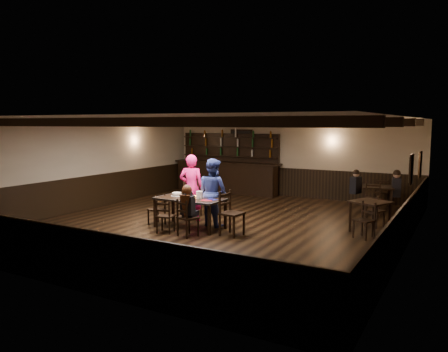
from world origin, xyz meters
The scene contains 25 objects.
ground centered at (0.00, 0.00, 0.00)m, with size 10.00×10.00×0.00m, color black.
room_shell centered at (0.01, 0.04, 1.75)m, with size 9.02×10.02×2.71m.
dining_table centered at (-0.40, -0.74, 0.68)m, with size 1.73×0.89×0.75m.
chair_near_left centered at (-0.64, -1.45, 0.46)m, with size 0.44×0.43×0.79m.
chair_near_right centered at (-0.02, -1.49, 0.50)m, with size 0.51×0.49×0.86m.
chair_end_left centered at (-1.31, -0.83, 0.45)m, with size 0.42×0.44×0.78m.
chair_end_right centered at (0.76, -0.85, 0.60)m, with size 0.51×0.53×1.03m.
chair_far_pushed centered at (-1.27, 0.67, 0.60)m, with size 0.66×0.66×1.02m.
woman_pink centered at (-0.84, 0.00, 0.88)m, with size 0.64×0.42×1.76m, color #FD1B8E.
man_blue centered at (-0.04, -0.23, 0.85)m, with size 0.83×0.65×1.71m, color navy.
seated_person centered at (0.00, -1.43, 0.80)m, with size 0.31×0.46×0.75m.
cake centered at (-0.85, -0.65, 0.79)m, with size 0.29×0.29×0.09m.
plate_stack_a centered at (-0.40, -0.77, 0.83)m, with size 0.17×0.17×0.16m, color white.
plate_stack_b centered at (-0.15, -0.69, 0.84)m, with size 0.16×0.16×0.18m, color white.
tea_light centered at (-0.32, -0.61, 0.78)m, with size 0.05×0.05×0.06m.
salt_shaker centered at (-0.01, -0.87, 0.79)m, with size 0.03×0.03×0.08m, color silver.
pepper_shaker centered at (-0.03, -0.86, 0.80)m, with size 0.04×0.04×0.09m, color #A5A8AD.
drink_glass centered at (-0.13, -0.65, 0.81)m, with size 0.07×0.07×0.11m, color silver.
menu_red centered at (0.13, -0.80, 0.75)m, with size 0.27×0.19×0.00m, color maroon.
menu_blue centered at (0.18, -0.65, 0.75)m, with size 0.26×0.18×0.00m, color #111256.
bar_counter centered at (-2.35, 4.72, 0.73)m, with size 4.19×0.70×2.20m.
back_table_a centered at (3.56, 1.00, 0.65)m, with size 1.01×1.01×0.75m.
back_table_b centered at (3.25, 3.68, 0.65)m, with size 1.02×1.02×0.75m.
bg_patron_left centered at (2.59, 3.79, 0.83)m, with size 0.31×0.40×0.73m.
bg_patron_right centered at (3.75, 3.76, 0.86)m, with size 0.30×0.42×0.78m.
Camera 1 is at (5.52, -9.54, 2.58)m, focal length 35.00 mm.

